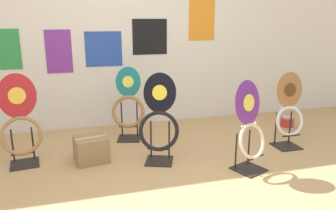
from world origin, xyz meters
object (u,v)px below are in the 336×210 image
object	(u,v)px
toilet_seat_display_crimson_swirl	(20,125)
storage_box	(91,149)
toilet_seat_display_teal_sax	(128,107)
toilet_seat_display_woodgrain	(289,112)
toilet_seat_display_jazz_black	(159,124)
toilet_seat_display_purple_note	(250,128)
paint_can	(287,121)

from	to	relation	value
toilet_seat_display_crimson_swirl	storage_box	world-z (taller)	toilet_seat_display_crimson_swirl
toilet_seat_display_teal_sax	toilet_seat_display_woodgrain	distance (m)	1.90
toilet_seat_display_jazz_black	toilet_seat_display_woodgrain	bearing A→B (deg)	-0.19
toilet_seat_display_jazz_black	storage_box	bearing A→B (deg)	164.36
toilet_seat_display_jazz_black	toilet_seat_display_purple_note	distance (m)	0.91
toilet_seat_display_teal_sax	toilet_seat_display_jazz_black	bearing A→B (deg)	-75.02
toilet_seat_display_woodgrain	toilet_seat_display_purple_note	bearing A→B (deg)	-150.45
toilet_seat_display_teal_sax	toilet_seat_display_purple_note	world-z (taller)	same
storage_box	toilet_seat_display_woodgrain	bearing A→B (deg)	-5.08
toilet_seat_display_crimson_swirl	toilet_seat_display_purple_note	bearing A→B (deg)	-18.82
toilet_seat_display_jazz_black	storage_box	distance (m)	0.77
toilet_seat_display_teal_sax	toilet_seat_display_crimson_swirl	bearing A→B (deg)	-159.51
toilet_seat_display_teal_sax	paint_can	world-z (taller)	toilet_seat_display_teal_sax
toilet_seat_display_purple_note	paint_can	size ratio (longest dim) A/B	4.83
paint_can	storage_box	bearing A→B (deg)	-170.41
toilet_seat_display_teal_sax	toilet_seat_display_woodgrain	world-z (taller)	toilet_seat_display_teal_sax
toilet_seat_display_crimson_swirl	toilet_seat_display_purple_note	world-z (taller)	toilet_seat_display_crimson_swirl
toilet_seat_display_crimson_swirl	toilet_seat_display_purple_note	xyz separation A→B (m)	(2.17, -0.74, 0.01)
toilet_seat_display_woodgrain	paint_can	distance (m)	0.88
toilet_seat_display_jazz_black	paint_can	bearing A→B (deg)	17.89
toilet_seat_display_jazz_black	toilet_seat_display_purple_note	size ratio (longest dim) A/B	1.04
toilet_seat_display_purple_note	paint_can	distance (m)	1.66
toilet_seat_display_woodgrain	toilet_seat_display_teal_sax	bearing A→B (deg)	156.52
toilet_seat_display_crimson_swirl	toilet_seat_display_jazz_black	world-z (taller)	toilet_seat_display_crimson_swirl
toilet_seat_display_teal_sax	storage_box	distance (m)	0.79
toilet_seat_display_teal_sax	toilet_seat_display_purple_note	xyz separation A→B (m)	(1.00, -1.18, 0.03)
toilet_seat_display_purple_note	toilet_seat_display_woodgrain	world-z (taller)	toilet_seat_display_purple_note
toilet_seat_display_woodgrain	storage_box	xyz separation A→B (m)	(-2.23, 0.20, -0.30)
toilet_seat_display_woodgrain	paint_can	size ratio (longest dim) A/B	4.75
toilet_seat_display_purple_note	paint_can	xyz separation A→B (m)	(1.21, 1.08, -0.36)
toilet_seat_display_woodgrain	storage_box	bearing A→B (deg)	174.92
toilet_seat_display_crimson_swirl	toilet_seat_display_teal_sax	xyz separation A→B (m)	(1.17, 0.44, -0.02)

